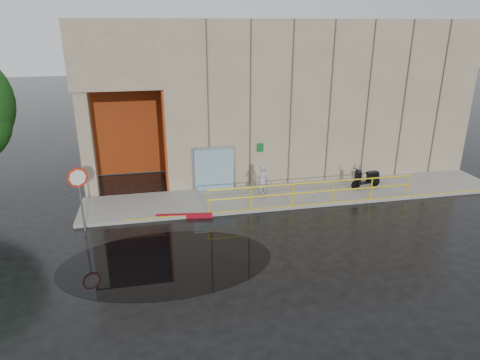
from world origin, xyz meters
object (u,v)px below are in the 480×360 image
at_px(red_curb, 184,216).
at_px(stop_sign, 79,186).
at_px(scooter, 367,174).
at_px(person, 262,181).

bearing_deg(red_curb, stop_sign, -173.37).
bearing_deg(scooter, red_curb, 178.62).
relative_size(person, stop_sign, 0.61).
relative_size(person, scooter, 0.98).
bearing_deg(stop_sign, scooter, 4.62).
xyz_separation_m(person, scooter, (5.37, 0.26, -0.09)).
distance_m(scooter, red_curb, 9.22).
distance_m(scooter, stop_sign, 13.23).
bearing_deg(scooter, person, 172.65).
xyz_separation_m(stop_sign, red_curb, (3.97, 0.46, -1.86)).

